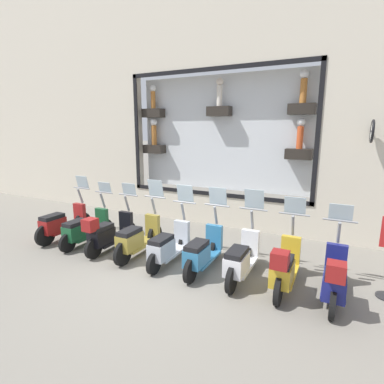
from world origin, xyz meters
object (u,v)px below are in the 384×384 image
scooter_white_2 (241,259)px  scooter_black_6 (108,233)px  scooter_red_8 (62,223)px  scooter_olive_5 (137,238)px  scooter_yellow_1 (284,267)px  scooter_teal_3 (202,252)px  scooter_green_7 (84,229)px  scooter_silver_4 (168,245)px  scooter_navy_0 (335,278)px

scooter_white_2 → scooter_black_6: size_ratio=1.00×
scooter_red_8 → scooter_olive_5: bearing=-90.0°
scooter_yellow_1 → scooter_teal_3: 1.68m
scooter_white_2 → scooter_yellow_1: bearing=-94.3°
scooter_white_2 → scooter_green_7: 4.18m
scooter_black_6 → scooter_green_7: 0.84m
scooter_red_8 → scooter_silver_4: bearing=-90.1°
scooter_white_2 → scooter_black_6: (-0.07, 3.35, 0.03)m
scooter_green_7 → scooter_red_8: 0.84m
scooter_olive_5 → scooter_red_8: (-0.00, 2.51, 0.00)m
scooter_yellow_1 → scooter_green_7: bearing=89.4°
scooter_white_2 → scooter_black_6: scooter_white_2 is taller
scooter_black_6 → scooter_teal_3: bearing=-88.5°
scooter_olive_5 → scooter_yellow_1: bearing=-91.1°
scooter_red_8 → scooter_navy_0: bearing=-90.6°
scooter_navy_0 → scooter_red_8: bearing=89.4°
scooter_silver_4 → scooter_green_7: scooter_silver_4 is taller
scooter_olive_5 → scooter_black_6: scooter_olive_5 is taller
scooter_silver_4 → scooter_green_7: size_ratio=1.00×
scooter_silver_4 → scooter_black_6: 1.68m
scooter_navy_0 → scooter_yellow_1: (0.01, 0.84, 0.01)m
scooter_teal_3 → scooter_black_6: 2.51m
scooter_olive_5 → scooter_red_8: size_ratio=1.00×
scooter_navy_0 → scooter_yellow_1: 0.84m
scooter_silver_4 → scooter_green_7: 2.51m
scooter_yellow_1 → scooter_teal_3: bearing=87.9°
scooter_white_2 → scooter_red_8: scooter_white_2 is taller
scooter_navy_0 → scooter_green_7: (0.06, 5.86, -0.05)m
scooter_teal_3 → scooter_silver_4: (-0.00, 0.84, -0.01)m
scooter_teal_3 → scooter_green_7: (-0.01, 3.35, -0.02)m
scooter_silver_4 → scooter_white_2: bearing=-89.8°
scooter_green_7 → scooter_black_6: bearing=-94.0°
scooter_navy_0 → scooter_red_8: 6.69m
scooter_teal_3 → scooter_white_2: bearing=-89.8°
scooter_green_7 → scooter_red_8: (0.01, 0.84, 0.03)m
scooter_navy_0 → scooter_black_6: size_ratio=1.00×
scooter_silver_4 → scooter_red_8: scooter_silver_4 is taller
scooter_yellow_1 → scooter_navy_0: bearing=-90.5°
scooter_navy_0 → scooter_red_8: scooter_red_8 is taller
scooter_teal_3 → scooter_silver_4: bearing=90.2°
scooter_olive_5 → scooter_teal_3: bearing=-90.2°
scooter_olive_5 → scooter_green_7: scooter_olive_5 is taller
scooter_green_7 → scooter_red_8: size_ratio=0.99×
scooter_green_7 → scooter_white_2: bearing=-89.9°
scooter_yellow_1 → scooter_white_2: size_ratio=1.00×
scooter_yellow_1 → scooter_silver_4: scooter_silver_4 is taller
scooter_white_2 → scooter_teal_3: 0.84m
scooter_white_2 → scooter_olive_5: 2.51m
scooter_yellow_1 → scooter_olive_5: (0.07, 3.35, -0.03)m
scooter_white_2 → scooter_silver_4: bearing=90.2°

